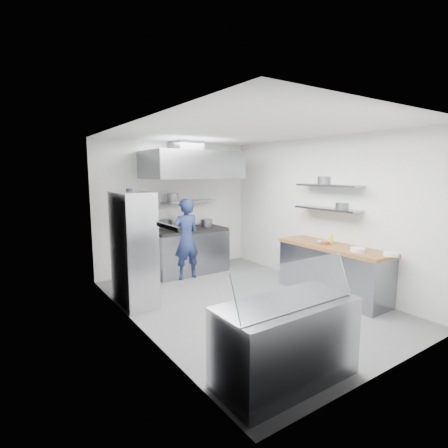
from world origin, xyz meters
TOP-DOWN VIEW (x-y plane):
  - floor at (0.00, 0.00)m, footprint 5.00×5.00m
  - ceiling at (0.00, 0.00)m, footprint 5.00×5.00m
  - wall_back at (0.00, 2.50)m, footprint 3.60×2.80m
  - wall_front at (0.00, -2.50)m, footprint 3.60×2.80m
  - wall_left at (-1.80, 0.00)m, footprint 2.80×5.00m
  - wall_right at (1.80, 0.00)m, footprint 2.80×5.00m
  - gas_range at (0.10, 2.10)m, footprint 1.60×0.80m
  - cooktop at (0.10, 2.10)m, footprint 1.57×0.78m
  - stock_pot_left at (-0.27, 2.41)m, footprint 0.27×0.27m
  - stock_pot_mid at (-0.02, 2.04)m, footprint 0.31×0.31m
  - stock_pot_right at (0.58, 2.14)m, footprint 0.27×0.27m
  - over_range_shelf at (0.10, 2.34)m, footprint 1.60×0.30m
  - shelf_pot_a at (-0.17, 2.27)m, footprint 0.24×0.24m
  - extractor_hood at (0.10, 1.93)m, footprint 1.90×1.15m
  - hood_duct at (0.10, 2.15)m, footprint 0.55×0.55m
  - red_firebox at (-1.25, 2.44)m, footprint 0.22×0.10m
  - chef at (-0.17, 1.73)m, footprint 0.60×0.40m
  - wire_rack at (-1.53, 0.95)m, footprint 0.50×0.90m
  - rack_bin_a at (-1.53, 0.88)m, footprint 0.15×0.19m
  - rack_bin_b at (-1.53, 1.49)m, footprint 0.13×0.17m
  - rack_jar at (-1.48, 1.19)m, footprint 0.10×0.10m
  - knife_strip at (-1.78, -0.90)m, footprint 0.04×0.55m
  - prep_counter_base at (1.48, -0.60)m, footprint 0.62×2.00m
  - prep_counter_top at (1.48, -0.60)m, footprint 0.65×2.04m
  - plate_stack_a at (1.56, -1.60)m, footprint 0.22×0.22m
  - plate_stack_b at (1.40, -1.13)m, footprint 0.23×0.23m
  - copper_pan at (1.40, -0.47)m, footprint 0.15×0.15m
  - squeeze_bottle at (1.55, -0.49)m, footprint 0.06×0.06m
  - mixing_bowl at (1.42, -0.42)m, footprint 0.25×0.25m
  - wall_shelf_lower at (1.64, -0.30)m, footprint 0.30×1.30m
  - wall_shelf_upper at (1.64, -0.30)m, footprint 0.30×1.30m
  - shelf_pot_c at (1.78, -0.52)m, footprint 0.24×0.24m
  - shelf_pot_d at (1.80, -0.08)m, footprint 0.27×0.27m
  - display_case at (-1.00, -2.00)m, footprint 1.50×0.70m
  - display_glass at (-1.00, -2.12)m, footprint 1.47×0.19m

SIDE VIEW (x-z plane):
  - floor at x=0.00m, z-range 0.00..0.00m
  - prep_counter_base at x=1.48m, z-range 0.00..0.84m
  - display_case at x=-1.00m, z-range 0.00..0.85m
  - gas_range at x=0.10m, z-range 0.00..0.90m
  - rack_bin_a at x=-1.53m, z-range 0.71..0.89m
  - chef at x=-0.17m, z-range 0.00..1.64m
  - prep_counter_top at x=1.48m, z-range 0.84..0.90m
  - wire_rack at x=-1.53m, z-range 0.00..1.85m
  - mixing_bowl at x=1.42m, z-range 0.90..0.95m
  - cooktop at x=0.10m, z-range 0.90..0.96m
  - plate_stack_a at x=1.56m, z-range 0.90..0.96m
  - plate_stack_b at x=1.40m, z-range 0.90..0.96m
  - copper_pan at x=1.40m, z-range 0.90..0.96m
  - squeeze_bottle at x=1.55m, z-range 0.90..1.08m
  - stock_pot_right at x=0.58m, z-range 0.96..1.12m
  - stock_pot_left at x=-0.27m, z-range 0.96..1.16m
  - display_glass at x=-1.00m, z-range 0.86..1.28m
  - stock_pot_mid at x=-0.02m, z-range 0.96..1.20m
  - rack_bin_b at x=-1.53m, z-range 1.22..1.38m
  - wall_back at x=0.00m, z-range 1.39..1.41m
  - wall_front at x=0.00m, z-range 1.39..1.41m
  - wall_left at x=-1.80m, z-range 1.39..1.41m
  - wall_right at x=1.80m, z-range 1.39..1.41m
  - red_firebox at x=-1.25m, z-range 1.29..1.55m
  - wall_shelf_lower at x=1.64m, z-range 1.48..1.52m
  - over_range_shelf at x=0.10m, z-range 1.50..1.54m
  - knife_strip at x=-1.78m, z-range 1.53..1.57m
  - shelf_pot_c at x=1.78m, z-range 1.52..1.62m
  - shelf_pot_a at x=-0.17m, z-range 1.54..1.72m
  - rack_jar at x=-1.48m, z-range 1.71..1.89m
  - wall_shelf_upper at x=1.64m, z-range 1.90..1.94m
  - shelf_pot_d at x=1.80m, z-range 1.94..2.08m
  - extractor_hood at x=0.10m, z-range 2.02..2.57m
  - hood_duct at x=0.10m, z-range 2.56..2.80m
  - ceiling at x=0.00m, z-range 2.80..2.80m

